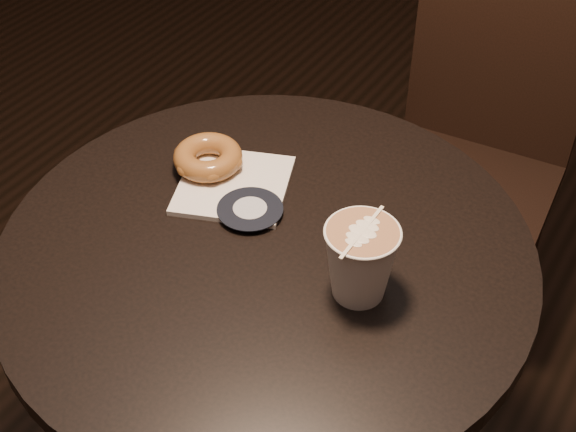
{
  "coord_description": "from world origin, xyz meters",
  "views": [
    {
      "loc": [
        0.42,
        -0.62,
        1.47
      ],
      "look_at": [
        0.01,
        0.03,
        0.79
      ],
      "focal_mm": 50.0,
      "sensor_mm": 36.0,
      "label": 1
    }
  ],
  "objects_px": {
    "cafe_table": "(268,343)",
    "chair": "(480,128)",
    "doughnut": "(208,157)",
    "latte_cup": "(360,262)",
    "pastry_bag": "(234,185)"
  },
  "relations": [
    {
      "from": "chair",
      "to": "latte_cup",
      "type": "xyz_separation_m",
      "value": [
        0.1,
        -0.73,
        0.29
      ]
    },
    {
      "from": "chair",
      "to": "doughnut",
      "type": "distance_m",
      "value": 0.72
    },
    {
      "from": "cafe_table",
      "to": "chair",
      "type": "height_order",
      "value": "chair"
    },
    {
      "from": "cafe_table",
      "to": "latte_cup",
      "type": "xyz_separation_m",
      "value": [
        0.14,
        -0.01,
        0.25
      ]
    },
    {
      "from": "cafe_table",
      "to": "chair",
      "type": "relative_size",
      "value": 0.82
    },
    {
      "from": "cafe_table",
      "to": "doughnut",
      "type": "xyz_separation_m",
      "value": [
        -0.15,
        0.09,
        0.22
      ]
    },
    {
      "from": "cafe_table",
      "to": "pastry_bag",
      "type": "relative_size",
      "value": 5.02
    },
    {
      "from": "chair",
      "to": "latte_cup",
      "type": "bearing_deg",
      "value": -87.52
    },
    {
      "from": "chair",
      "to": "doughnut",
      "type": "relative_size",
      "value": 9.21
    },
    {
      "from": "pastry_bag",
      "to": "doughnut",
      "type": "distance_m",
      "value": 0.06
    },
    {
      "from": "chair",
      "to": "pastry_bag",
      "type": "relative_size",
      "value": 6.09
    },
    {
      "from": "cafe_table",
      "to": "doughnut",
      "type": "relative_size",
      "value": 7.58
    },
    {
      "from": "doughnut",
      "to": "chair",
      "type": "bearing_deg",
      "value": 72.78
    },
    {
      "from": "chair",
      "to": "latte_cup",
      "type": "height_order",
      "value": "chair"
    },
    {
      "from": "cafe_table",
      "to": "chair",
      "type": "xyz_separation_m",
      "value": [
        0.04,
        0.73,
        -0.04
      ]
    }
  ]
}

